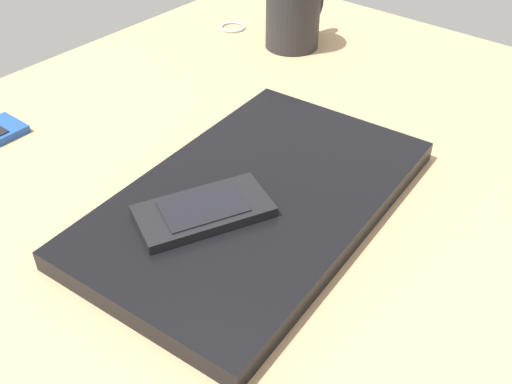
% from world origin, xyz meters
% --- Properties ---
extents(desk_surface, '(1.20, 0.80, 0.03)m').
position_xyz_m(desk_surface, '(0.00, 0.00, 0.01)').
color(desk_surface, tan).
rests_on(desk_surface, ground).
extents(laptop_closed, '(0.36, 0.24, 0.02)m').
position_xyz_m(laptop_closed, '(0.08, -0.03, 0.04)').
color(laptop_closed, black).
rests_on(laptop_closed, desk_surface).
extents(cell_phone_on_laptop, '(0.13, 0.10, 0.01)m').
position_xyz_m(cell_phone_on_laptop, '(0.03, -0.02, 0.06)').
color(cell_phone_on_laptop, black).
rests_on(cell_phone_on_laptop, laptop_closed).
extents(key_ring, '(0.04, 0.04, 0.00)m').
position_xyz_m(key_ring, '(0.39, 0.27, 0.03)').
color(key_ring, silver).
rests_on(key_ring, desk_surface).
extents(coffee_mug, '(0.11, 0.08, 0.09)m').
position_xyz_m(coffee_mug, '(0.40, 0.17, 0.08)').
color(coffee_mug, '#262628').
rests_on(coffee_mug, desk_surface).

